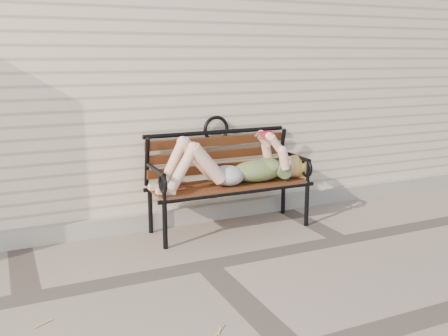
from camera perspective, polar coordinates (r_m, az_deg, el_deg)
name	(u,v)px	position (r m, az deg, el deg)	size (l,w,h in m)	color
ground	(206,265)	(3.79, -2.02, -11.04)	(80.00, 80.00, 0.00)	gray
house_wall	(111,58)	(6.35, -12.84, 12.15)	(8.00, 4.00, 3.00)	beige
foundation_strip	(166,218)	(4.62, -6.68, -5.71)	(8.00, 0.10, 0.15)	#A4A094
garden_bench	(226,167)	(4.46, 0.20, 0.15)	(1.54, 0.61, 0.99)	black
reading_woman	(233,166)	(4.35, 1.02, 0.28)	(1.45, 0.33, 0.46)	#0A3646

